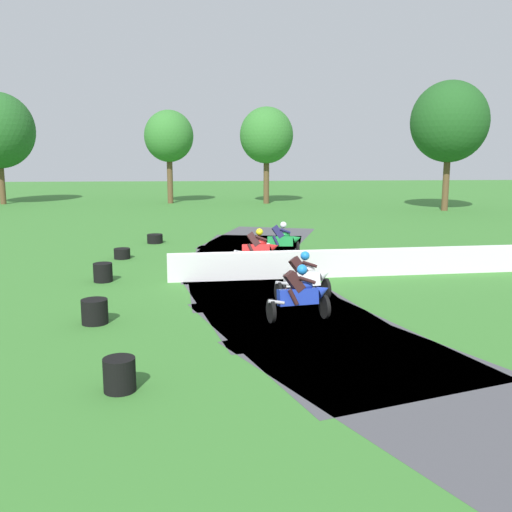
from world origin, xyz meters
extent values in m
plane|color=#38752D|center=(0.00, 0.00, 0.00)|extent=(120.00, 120.00, 0.00)
cube|color=#47474C|center=(1.08, 9.00, 0.00)|extent=(6.20, 8.41, 0.01)
cube|color=#47474C|center=(0.37, 6.05, 0.00)|extent=(5.42, 8.12, 0.01)
cube|color=#47474C|center=(0.03, 3.04, 0.00)|extent=(4.55, 7.71, 0.01)
cube|color=#47474C|center=(0.07, 0.00, 0.00)|extent=(4.72, 7.80, 0.01)
cube|color=#47474C|center=(0.48, -3.00, 0.00)|extent=(5.57, 8.18, 0.01)
cube|color=#47474C|center=(1.25, -5.93, 0.00)|extent=(6.34, 8.45, 0.01)
cube|color=#47474C|center=(2.39, -8.74, 0.00)|extent=(7.01, 8.58, 0.01)
cube|color=white|center=(5.01, 0.37, 0.45)|extent=(15.38, 1.43, 0.90)
cylinder|color=black|center=(2.12, 3.98, 0.29)|extent=(0.12, 0.73, 0.73)
cylinder|color=black|center=(0.72, 4.04, 0.29)|extent=(0.12, 0.73, 0.73)
cube|color=#198438|center=(1.42, 4.08, 0.58)|extent=(1.02, 0.41, 0.46)
ellipsoid|color=#198438|center=(1.61, 4.13, 0.83)|extent=(0.45, 0.35, 0.30)
cone|color=#198438|center=(2.11, 4.08, 0.70)|extent=(0.40, 0.40, 0.47)
cylinder|color=#B2B2B7|center=(0.82, 3.97, 0.53)|extent=(0.41, 0.14, 0.18)
cube|color=#1E1E4C|center=(1.35, 4.17, 0.95)|extent=(0.50, 0.43, 0.62)
sphere|color=white|center=(1.57, 4.23, 1.23)|extent=(0.26, 0.26, 0.26)
cylinder|color=#1E1E4C|center=(1.64, 4.34, 0.94)|extent=(0.43, 0.16, 0.24)
cylinder|color=#1E1E4C|center=(1.62, 3.99, 1.02)|extent=(0.43, 0.16, 0.24)
cylinder|color=#1E1E4C|center=(1.25, 4.27, 0.56)|extent=(0.27, 0.21, 0.42)
cylinder|color=#1E1E4C|center=(1.24, 3.92, 0.65)|extent=(0.27, 0.21, 0.42)
cylinder|color=black|center=(1.03, 2.11, 0.29)|extent=(0.12, 0.74, 0.74)
cylinder|color=black|center=(-0.37, 2.16, 0.29)|extent=(0.12, 0.74, 0.74)
cube|color=red|center=(0.33, 2.22, 0.58)|extent=(1.01, 0.41, 0.46)
ellipsoid|color=red|center=(0.51, 2.29, 0.83)|extent=(0.45, 0.35, 0.31)
cone|color=red|center=(1.01, 2.23, 0.69)|extent=(0.40, 0.41, 0.48)
cylinder|color=#B2B2B7|center=(-0.27, 2.10, 0.53)|extent=(0.41, 0.14, 0.18)
cube|color=#331919|center=(0.26, 2.33, 0.94)|extent=(0.50, 0.45, 0.62)
sphere|color=yellow|center=(0.48, 2.40, 1.22)|extent=(0.26, 0.26, 0.26)
cylinder|color=#331919|center=(0.54, 2.50, 0.92)|extent=(0.43, 0.16, 0.24)
cylinder|color=#331919|center=(0.53, 2.15, 1.02)|extent=(0.43, 0.16, 0.24)
cylinder|color=#331919|center=(0.16, 2.40, 0.55)|extent=(0.27, 0.22, 0.42)
cylinder|color=#331919|center=(0.15, 2.06, 0.65)|extent=(0.27, 0.22, 0.42)
cylinder|color=black|center=(1.98, -2.69, 0.29)|extent=(0.21, 0.74, 0.73)
cylinder|color=black|center=(0.60, -2.91, 0.29)|extent=(0.21, 0.74, 0.73)
cube|color=silver|center=(1.28, -2.72, 0.58)|extent=(1.05, 0.53, 0.46)
ellipsoid|color=silver|center=(1.45, -2.63, 0.83)|extent=(0.49, 0.40, 0.30)
cone|color=silver|center=(1.94, -2.58, 0.70)|extent=(0.44, 0.44, 0.47)
cylinder|color=#B2B2B7|center=(0.71, -2.96, 0.53)|extent=(0.42, 0.16, 0.18)
cube|color=#331919|center=(1.18, -2.64, 0.95)|extent=(0.55, 0.41, 0.62)
sphere|color=#1E7FE0|center=(1.39, -2.53, 1.22)|extent=(0.26, 0.26, 0.26)
cylinder|color=#331919|center=(1.43, -2.42, 0.93)|extent=(0.44, 0.14, 0.24)
cylinder|color=#331919|center=(1.49, -2.76, 1.02)|extent=(0.44, 0.14, 0.24)
cylinder|color=#331919|center=(1.07, -2.58, 0.55)|extent=(0.30, 0.20, 0.42)
cylinder|color=#331919|center=(1.13, -2.92, 0.65)|extent=(0.30, 0.20, 0.42)
cylinder|color=black|center=(1.58, -4.60, 0.30)|extent=(0.22, 0.69, 0.69)
cylinder|color=black|center=(0.21, -4.87, 0.30)|extent=(0.22, 0.69, 0.69)
cube|color=#1E38B2|center=(0.88, -4.69, 0.59)|extent=(1.05, 0.53, 0.44)
ellipsoid|color=#1E38B2|center=(1.05, -4.62, 0.85)|extent=(0.49, 0.39, 0.28)
cone|color=#1E38B2|center=(1.55, -4.54, 0.71)|extent=(0.45, 0.40, 0.45)
cylinder|color=#B2B2B7|center=(0.32, -4.94, 0.53)|extent=(0.42, 0.17, 0.17)
cube|color=#331919|center=(0.79, -4.65, 0.97)|extent=(0.55, 0.36, 0.60)
sphere|color=#1E7FE0|center=(1.00, -4.56, 1.25)|extent=(0.26, 0.26, 0.26)
cylinder|color=#331919|center=(1.03, -4.42, 0.97)|extent=(0.44, 0.16, 0.24)
cylinder|color=#331919|center=(1.10, -4.76, 1.02)|extent=(0.44, 0.16, 0.24)
cylinder|color=#331919|center=(0.67, -4.55, 0.58)|extent=(0.29, 0.15, 0.42)
cylinder|color=#331919|center=(0.74, -4.90, 0.64)|extent=(0.29, 0.15, 0.42)
cylinder|color=black|center=(-3.85, 7.73, 0.10)|extent=(0.70, 0.70, 0.20)
cylinder|color=black|center=(-3.85, 7.73, 0.30)|extent=(0.70, 0.70, 0.20)
cylinder|color=black|center=(-4.74, 3.98, 0.10)|extent=(0.62, 0.62, 0.20)
cylinder|color=black|center=(-4.74, 3.98, 0.30)|extent=(0.62, 0.62, 0.20)
cylinder|color=black|center=(-4.73, -0.02, 0.10)|extent=(0.60, 0.60, 0.20)
cylinder|color=black|center=(-4.73, -0.02, 0.30)|extent=(0.60, 0.60, 0.20)
cylinder|color=black|center=(-4.73, -0.02, 0.50)|extent=(0.60, 0.60, 0.20)
cylinder|color=black|center=(-4.08, -4.63, 0.10)|extent=(0.64, 0.64, 0.20)
cylinder|color=black|center=(-4.08, -4.63, 0.30)|extent=(0.64, 0.64, 0.20)
cylinder|color=black|center=(-4.08, -4.63, 0.50)|extent=(0.64, 0.64, 0.20)
cylinder|color=black|center=(-2.83, -8.76, 0.10)|extent=(0.57, 0.57, 0.20)
cylinder|color=black|center=(-2.83, -8.76, 0.30)|extent=(0.57, 0.57, 0.20)
cylinder|color=black|center=(-2.83, -8.76, 0.50)|extent=(0.57, 0.57, 0.20)
cylinder|color=brown|center=(14.75, 20.72, 1.91)|extent=(0.44, 0.44, 3.81)
ellipsoid|color=#1E511E|center=(14.75, 20.72, 6.02)|extent=(5.19, 5.19, 5.45)
cylinder|color=brown|center=(-17.47, 27.83, 1.64)|extent=(0.44, 0.44, 3.27)
cylinder|color=brown|center=(2.90, 26.96, 1.75)|extent=(0.44, 0.44, 3.50)
ellipsoid|color=#33752D|center=(2.90, 26.96, 5.24)|extent=(4.09, 4.09, 4.30)
cylinder|color=brown|center=(-4.60, 27.66, 1.79)|extent=(0.44, 0.44, 3.58)
ellipsoid|color=#33752D|center=(-4.60, 27.66, 5.18)|extent=(3.78, 3.78, 3.97)
camera|label=1|loc=(-1.13, -18.54, 4.18)|focal=40.90mm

